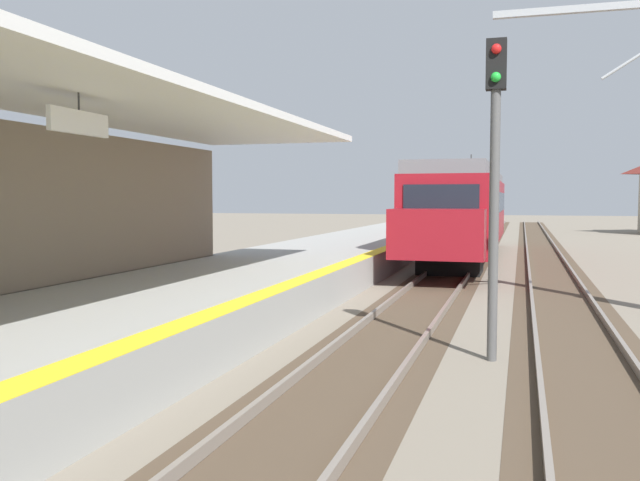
{
  "coord_description": "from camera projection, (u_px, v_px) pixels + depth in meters",
  "views": [
    {
      "loc": [
        4.29,
        3.81,
        2.68
      ],
      "look_at": [
        1.69,
        12.47,
        2.1
      ],
      "focal_mm": 37.87,
      "sensor_mm": 36.0,
      "label": 1
    }
  ],
  "objects": [
    {
      "name": "approaching_train",
      "position": [
        464.0,
        209.0,
        29.0
      ],
      "size": [
        2.93,
        19.6,
        4.76
      ],
      "color": "maroon",
      "rests_on": "ground"
    },
    {
      "name": "rail_signal_post",
      "position": [
        495.0,
        166.0,
        10.88
      ],
      "size": [
        0.32,
        0.34,
        5.2
      ],
      "color": "#4C4C4C",
      "rests_on": "ground"
    },
    {
      "name": "track_pair_middle",
      "position": [
        566.0,
        313.0,
        15.36
      ],
      "size": [
        2.34,
        120.0,
        0.16
      ],
      "color": "#4C3D2D",
      "rests_on": "ground"
    },
    {
      "name": "track_pair_nearest_platform",
      "position": [
        417.0,
        306.0,
        16.33
      ],
      "size": [
        2.34,
        120.0,
        0.16
      ],
      "color": "#4C3D2D",
      "rests_on": "ground"
    },
    {
      "name": "station_platform",
      "position": [
        173.0,
        307.0,
        13.74
      ],
      "size": [
        5.0,
        80.0,
        0.91
      ],
      "color": "#999993",
      "rests_on": "ground"
    }
  ]
}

